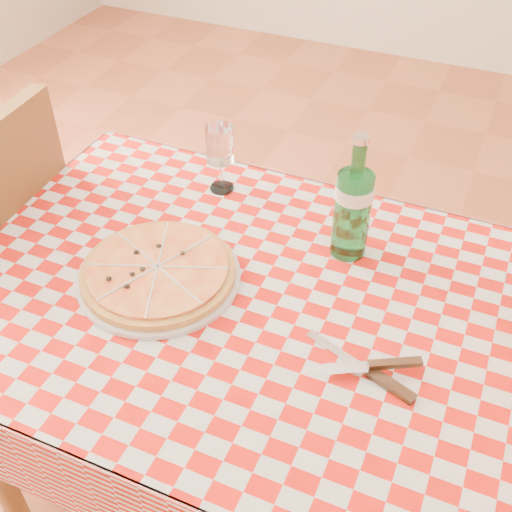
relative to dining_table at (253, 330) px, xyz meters
The scene contains 6 objects.
dining_table is the anchor object (origin of this frame).
tablecloth 0.09m from the dining_table, ahead, with size 1.30×0.90×0.01m, color #B5120B.
pizza_plate 0.24m from the dining_table, behind, with size 0.35×0.35×0.04m, color #BE8A3F, non-canonical shape.
water_bottle 0.35m from the dining_table, 58.88° to the left, with size 0.08×0.08×0.29m, color #1A682C, non-canonical shape.
wine_glass 0.44m from the dining_table, 125.10° to the left, with size 0.07×0.07×0.17m, color silver, non-canonical shape.
cutlery 0.30m from the dining_table, 19.06° to the right, with size 0.25×0.21×0.03m, color silver, non-canonical shape.
Camera 1 is at (0.38, -0.85, 1.69)m, focal length 45.00 mm.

